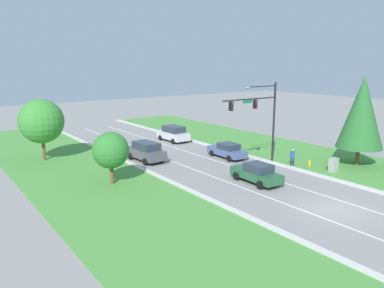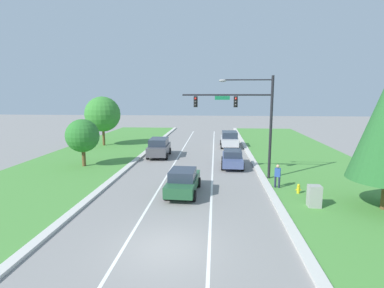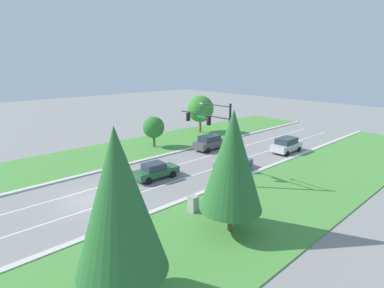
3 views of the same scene
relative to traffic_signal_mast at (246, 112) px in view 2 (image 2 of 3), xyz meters
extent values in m
plane|color=gray|center=(-4.21, -10.91, -5.12)|extent=(160.00, 160.00, 0.00)
cube|color=beige|center=(1.44, -10.91, -5.04)|extent=(0.50, 90.00, 0.15)
cube|color=beige|center=(-9.86, -10.91, -5.04)|extent=(0.50, 90.00, 0.15)
cube|color=white|center=(-6.01, -10.91, -5.11)|extent=(0.14, 81.00, 0.01)
cube|color=white|center=(-2.41, -10.91, -5.11)|extent=(0.14, 81.00, 0.01)
cylinder|color=black|center=(1.88, 0.01, -1.25)|extent=(0.20, 0.20, 7.73)
cylinder|color=black|center=(-1.41, 0.01, 1.22)|extent=(6.57, 0.12, 0.12)
cube|color=#147042|center=(-1.73, 0.01, 1.00)|extent=(1.10, 0.04, 0.28)
cylinder|color=black|center=(0.07, 0.01, 2.30)|extent=(3.61, 0.09, 0.09)
ellipsoid|color=gray|center=(-1.73, 0.01, 2.25)|extent=(0.56, 0.28, 0.20)
cube|color=black|center=(-0.75, 0.01, 0.72)|extent=(0.28, 0.32, 0.80)
sphere|color=red|center=(-0.75, -0.16, 0.95)|extent=(0.16, 0.16, 0.16)
sphere|color=#2D2D2D|center=(-0.75, -0.16, 0.72)|extent=(0.16, 0.16, 0.16)
sphere|color=#2D2D2D|center=(-0.75, -0.16, 0.49)|extent=(0.16, 0.16, 0.16)
cube|color=black|center=(-3.71, 0.01, 0.72)|extent=(0.28, 0.32, 0.80)
sphere|color=red|center=(-3.71, -0.16, 0.95)|extent=(0.16, 0.16, 0.16)
sphere|color=#2D2D2D|center=(-3.71, -0.16, 0.72)|extent=(0.16, 0.16, 0.16)
sphere|color=#2D2D2D|center=(-3.71, -0.16, 0.49)|extent=(0.16, 0.16, 0.16)
cube|color=silver|center=(-0.48, 14.08, -4.36)|extent=(2.02, 4.65, 0.86)
cube|color=#283342|center=(-0.48, 13.96, -3.57)|extent=(1.81, 2.79, 0.73)
cylinder|color=black|center=(0.48, 15.52, -4.79)|extent=(0.25, 0.65, 0.65)
cylinder|color=black|center=(-1.47, 15.50, -4.79)|extent=(0.25, 0.65, 0.65)
cylinder|color=black|center=(0.50, 12.65, -4.79)|extent=(0.25, 0.65, 0.65)
cylinder|color=black|center=(-1.44, 12.63, -4.79)|extent=(0.25, 0.65, 0.65)
cube|color=#4C4C51|center=(-7.99, 7.62, -4.33)|extent=(2.11, 4.66, 0.88)
cube|color=#283342|center=(-7.99, 7.50, -3.54)|extent=(1.84, 2.82, 0.69)
cylinder|color=black|center=(-7.11, 9.08, -4.77)|extent=(0.27, 0.71, 0.70)
cylinder|color=black|center=(-8.99, 9.00, -4.77)|extent=(0.27, 0.71, 0.70)
cylinder|color=black|center=(-6.99, 6.24, -4.77)|extent=(0.27, 0.71, 0.70)
cylinder|color=black|center=(-8.88, 6.16, -4.77)|extent=(0.27, 0.71, 0.70)
cube|color=#235633|center=(-4.25, -3.76, -4.44)|extent=(1.95, 4.60, 0.68)
cube|color=#283342|center=(-4.26, -4.03, -3.79)|extent=(1.66, 2.11, 0.62)
cylinder|color=black|center=(-3.33, -2.40, -4.77)|extent=(0.27, 0.69, 0.68)
cylinder|color=black|center=(-5.04, -2.32, -4.77)|extent=(0.27, 0.69, 0.68)
cylinder|color=black|center=(-3.46, -5.20, -4.77)|extent=(0.27, 0.69, 0.68)
cylinder|color=black|center=(-5.17, -5.12, -4.77)|extent=(0.27, 0.69, 0.68)
cube|color=#475684|center=(-0.68, 3.83, -4.47)|extent=(1.86, 4.56, 0.66)
cube|color=#283342|center=(-0.68, 3.56, -3.86)|extent=(1.61, 2.07, 0.57)
cylinder|color=black|center=(0.21, 5.20, -4.80)|extent=(0.26, 0.64, 0.63)
cylinder|color=black|center=(-1.48, 5.25, -4.80)|extent=(0.26, 0.64, 0.63)
cylinder|color=black|center=(0.13, 2.41, -4.80)|extent=(0.26, 0.64, 0.63)
cylinder|color=black|center=(-1.56, 2.45, -4.80)|extent=(0.26, 0.64, 0.63)
cube|color=#9E9E99|center=(3.40, -5.77, -4.46)|extent=(0.70, 0.60, 1.32)
cylinder|color=#232842|center=(1.92, -2.28, -4.70)|extent=(0.14, 0.14, 0.84)
cylinder|color=#232842|center=(2.16, -2.37, -4.70)|extent=(0.14, 0.14, 0.84)
cube|color=#2D4C99|center=(2.04, -2.33, -3.98)|extent=(0.43, 0.34, 0.60)
sphere|color=tan|center=(2.04, -2.33, -3.54)|extent=(0.22, 0.22, 0.22)
cylinder|color=gold|center=(3.16, -3.44, -4.84)|extent=(0.20, 0.20, 0.55)
sphere|color=gold|center=(3.16, -3.44, -4.51)|extent=(0.18, 0.18, 0.18)
cylinder|color=gold|center=(3.04, -3.44, -4.81)|extent=(0.10, 0.09, 0.09)
cylinder|color=gold|center=(3.28, -3.44, -4.81)|extent=(0.10, 0.09, 0.09)
cylinder|color=brown|center=(-13.84, 2.74, -4.26)|extent=(0.32, 0.32, 1.71)
sphere|color=#2D752D|center=(-13.84, 2.74, -2.31)|extent=(2.91, 2.91, 2.91)
cylinder|color=brown|center=(7.14, -5.81, -4.23)|extent=(0.32, 0.32, 1.78)
cylinder|color=brown|center=(-16.13, 13.62, -3.94)|extent=(0.32, 0.32, 2.35)
sphere|color=#388433|center=(-16.13, 13.62, -1.14)|extent=(4.33, 4.33, 4.33)
camera|label=1|loc=(-25.60, -24.09, 4.36)|focal=35.00mm
camera|label=2|loc=(-2.22, -22.42, 1.25)|focal=28.00mm
camera|label=3|loc=(18.88, -19.89, 5.96)|focal=28.00mm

